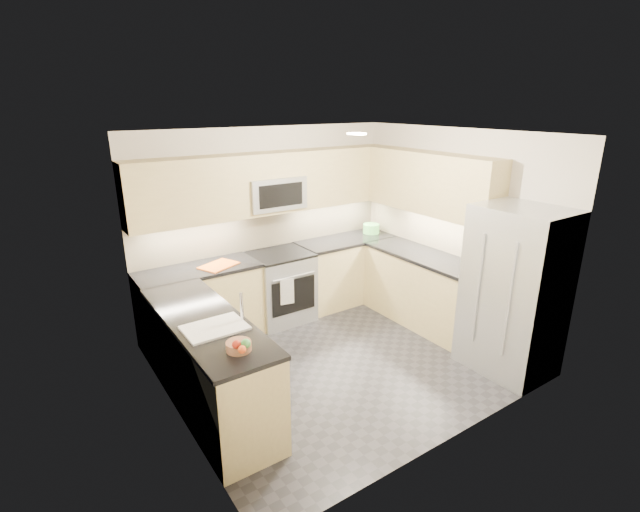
% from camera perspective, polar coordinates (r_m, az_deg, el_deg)
% --- Properties ---
extents(floor, '(3.60, 3.20, 0.00)m').
position_cam_1_polar(floor, '(5.41, 2.14, -12.63)').
color(floor, '#25242A').
rests_on(floor, ground).
extents(ceiling, '(3.60, 3.20, 0.02)m').
position_cam_1_polar(ceiling, '(4.63, 2.52, 14.84)').
color(ceiling, beige).
rests_on(ceiling, wall_back).
extents(wall_back, '(3.60, 0.02, 2.50)m').
position_cam_1_polar(wall_back, '(6.18, -6.54, 3.94)').
color(wall_back, beige).
rests_on(wall_back, floor).
extents(wall_front, '(3.60, 0.02, 2.50)m').
position_cam_1_polar(wall_front, '(3.80, 16.84, -6.34)').
color(wall_front, beige).
rests_on(wall_front, floor).
extents(wall_left, '(0.02, 3.20, 2.50)m').
position_cam_1_polar(wall_left, '(4.14, -18.28, -4.44)').
color(wall_left, beige).
rests_on(wall_left, floor).
extents(wall_right, '(0.02, 3.20, 2.50)m').
position_cam_1_polar(wall_right, '(6.08, 16.13, 3.06)').
color(wall_right, beige).
rests_on(wall_right, floor).
extents(base_cab_back_left, '(1.42, 0.60, 0.90)m').
position_cam_1_polar(base_cab_back_left, '(5.78, -14.46, -6.03)').
color(base_cab_back_left, '#D1BD7E').
rests_on(base_cab_back_left, floor).
extents(base_cab_back_right, '(1.42, 0.60, 0.90)m').
position_cam_1_polar(base_cab_back_right, '(6.74, 3.13, -1.85)').
color(base_cab_back_right, '#D1BD7E').
rests_on(base_cab_back_right, floor).
extents(base_cab_right, '(0.60, 1.70, 0.90)m').
position_cam_1_polar(base_cab_right, '(6.21, 12.62, -4.13)').
color(base_cab_right, '#D1BD7E').
rests_on(base_cab_right, floor).
extents(base_cab_peninsula, '(0.60, 2.00, 0.90)m').
position_cam_1_polar(base_cab_peninsula, '(4.57, -13.56, -12.96)').
color(base_cab_peninsula, '#D1BD7E').
rests_on(base_cab_peninsula, floor).
extents(countertop_back_left, '(1.42, 0.63, 0.04)m').
position_cam_1_polar(countertop_back_left, '(5.61, -14.84, -1.66)').
color(countertop_back_left, black).
rests_on(countertop_back_left, base_cab_back_left).
extents(countertop_back_right, '(1.42, 0.63, 0.04)m').
position_cam_1_polar(countertop_back_right, '(6.59, 3.21, 1.99)').
color(countertop_back_right, black).
rests_on(countertop_back_right, base_cab_back_right).
extents(countertop_right, '(0.63, 1.70, 0.04)m').
position_cam_1_polar(countertop_right, '(6.05, 12.93, -0.02)').
color(countertop_right, black).
rests_on(countertop_right, base_cab_right).
extents(countertop_peninsula, '(0.63, 2.00, 0.04)m').
position_cam_1_polar(countertop_peninsula, '(4.35, -14.03, -7.66)').
color(countertop_peninsula, black).
rests_on(countertop_peninsula, base_cab_peninsula).
extents(upper_cab_back, '(3.60, 0.35, 0.75)m').
position_cam_1_polar(upper_cab_back, '(5.91, -5.94, 8.99)').
color(upper_cab_back, '#D1BD7E').
rests_on(upper_cab_back, wall_back).
extents(upper_cab_right, '(0.35, 1.95, 0.75)m').
position_cam_1_polar(upper_cab_right, '(6.00, 13.51, 8.73)').
color(upper_cab_right, '#D1BD7E').
rests_on(upper_cab_right, wall_right).
extents(backsplash_back, '(3.60, 0.01, 0.51)m').
position_cam_1_polar(backsplash_back, '(6.19, -6.49, 3.44)').
color(backsplash_back, tan).
rests_on(backsplash_back, wall_back).
extents(backsplash_right, '(0.01, 2.30, 0.51)m').
position_cam_1_polar(backsplash_right, '(6.37, 12.98, 3.52)').
color(backsplash_right, tan).
rests_on(backsplash_right, wall_right).
extents(gas_range, '(0.76, 0.65, 0.91)m').
position_cam_1_polar(gas_range, '(6.16, -4.85, -3.86)').
color(gas_range, '#A3A6AA').
rests_on(gas_range, floor).
extents(range_cooktop, '(0.76, 0.65, 0.03)m').
position_cam_1_polar(range_cooktop, '(6.00, -4.96, 0.21)').
color(range_cooktop, black).
rests_on(range_cooktop, gas_range).
extents(oven_door_glass, '(0.62, 0.02, 0.45)m').
position_cam_1_polar(oven_door_glass, '(5.90, -3.26, -4.92)').
color(oven_door_glass, black).
rests_on(oven_door_glass, gas_range).
extents(oven_handle, '(0.60, 0.02, 0.02)m').
position_cam_1_polar(oven_handle, '(5.78, -3.20, -2.53)').
color(oven_handle, '#B2B5BA').
rests_on(oven_handle, gas_range).
extents(microwave, '(0.76, 0.40, 0.40)m').
position_cam_1_polar(microwave, '(5.91, -5.78, 7.76)').
color(microwave, '#979A9E').
rests_on(microwave, upper_cab_back).
extents(microwave_door, '(0.60, 0.01, 0.28)m').
position_cam_1_polar(microwave_door, '(5.73, -4.79, 7.46)').
color(microwave_door, black).
rests_on(microwave_door, microwave).
extents(refrigerator, '(0.70, 0.90, 1.80)m').
position_cam_1_polar(refrigerator, '(5.28, 22.82, -4.05)').
color(refrigerator, '#ACB0B4').
rests_on(refrigerator, floor).
extents(fridge_handle_left, '(0.02, 0.02, 1.20)m').
position_cam_1_polar(fridge_handle_left, '(4.88, 22.21, -5.17)').
color(fridge_handle_left, '#B2B5BA').
rests_on(fridge_handle_left, refrigerator).
extents(fridge_handle_right, '(0.02, 0.02, 1.20)m').
position_cam_1_polar(fridge_handle_right, '(5.07, 18.87, -3.90)').
color(fridge_handle_right, '#B2B5BA').
rests_on(fridge_handle_right, refrigerator).
extents(sink_basin, '(0.52, 0.38, 0.16)m').
position_cam_1_polar(sink_basin, '(4.15, -12.75, -9.47)').
color(sink_basin, white).
rests_on(sink_basin, base_cab_peninsula).
extents(faucet, '(0.03, 0.03, 0.28)m').
position_cam_1_polar(faucet, '(4.15, -9.61, -6.18)').
color(faucet, silver).
rests_on(faucet, countertop_peninsula).
extents(utensil_bowl, '(0.26, 0.26, 0.14)m').
position_cam_1_polar(utensil_bowl, '(6.88, 6.33, 3.37)').
color(utensil_bowl, '#5CC554').
rests_on(utensil_bowl, countertop_back_right).
extents(cutting_board, '(0.51, 0.45, 0.01)m').
position_cam_1_polar(cutting_board, '(5.62, -12.36, -1.14)').
color(cutting_board, '#CA5513').
rests_on(cutting_board, countertop_back_left).
extents(fruit_basket, '(0.21, 0.21, 0.07)m').
position_cam_1_polar(fruit_basket, '(3.75, -9.98, -10.87)').
color(fruit_basket, '#9A6648').
rests_on(fruit_basket, countertop_peninsula).
extents(fruit_apple, '(0.07, 0.07, 0.07)m').
position_cam_1_polar(fruit_apple, '(3.61, -10.25, -10.68)').
color(fruit_apple, '#B02614').
rests_on(fruit_apple, fruit_basket).
extents(fruit_pear, '(0.08, 0.08, 0.08)m').
position_cam_1_polar(fruit_pear, '(3.61, -9.13, -10.60)').
color(fruit_pear, green).
rests_on(fruit_pear, fruit_basket).
extents(dish_towel_check, '(0.18, 0.05, 0.33)m').
position_cam_1_polar(dish_towel_check, '(5.78, -4.07, -4.40)').
color(dish_towel_check, silver).
rests_on(dish_towel_check, oven_handle).
extents(fruit_orange, '(0.06, 0.06, 0.06)m').
position_cam_1_polar(fruit_orange, '(3.54, -9.57, -11.29)').
color(fruit_orange, '#E65019').
rests_on(fruit_orange, fruit_basket).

